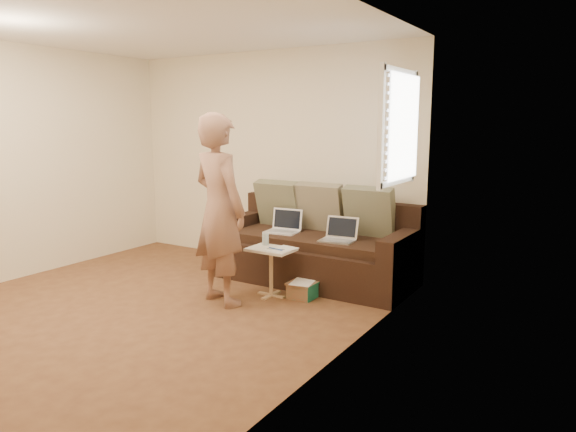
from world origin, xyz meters
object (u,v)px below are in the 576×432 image
object	(u,v)px
sofa	(313,243)
drinking_glass	(265,239)
laptop_white	(282,233)
side_table	(271,272)
striped_box	(303,290)
laptop_silver	(337,242)
person	(220,210)

from	to	relation	value
sofa	drinking_glass	size ratio (longest dim) A/B	18.33
sofa	laptop_white	xyz separation A→B (m)	(-0.37, -0.08, 0.10)
sofa	side_table	distance (m)	0.72
sofa	side_table	size ratio (longest dim) A/B	4.41
drinking_glass	striped_box	xyz separation A→B (m)	(0.43, 0.03, -0.47)
laptop_silver	striped_box	size ratio (longest dim) A/B	1.30
laptop_silver	side_table	size ratio (longest dim) A/B	0.70
striped_box	sofa	bearing A→B (deg)	109.16
sofa	laptop_white	world-z (taller)	sofa
sofa	laptop_white	bearing A→B (deg)	-167.56
drinking_glass	striped_box	bearing A→B (deg)	3.71
sofa	striped_box	distance (m)	0.70
sofa	side_table	xyz separation A→B (m)	(-0.10, -0.69, -0.18)
person	drinking_glass	world-z (taller)	person
laptop_white	person	world-z (taller)	person
sofa	person	distance (m)	1.28
person	drinking_glass	distance (m)	0.64
laptop_white	drinking_glass	xyz separation A→B (m)	(0.13, -0.52, 0.04)
person	striped_box	xyz separation A→B (m)	(0.62, 0.53, -0.84)
side_table	sofa	bearing A→B (deg)	81.45
side_table	laptop_white	bearing A→B (deg)	113.01
drinking_glass	side_table	bearing A→B (deg)	-35.66
laptop_silver	laptop_white	xyz separation A→B (m)	(-0.73, 0.08, 0.00)
laptop_silver	side_table	xyz separation A→B (m)	(-0.47, -0.53, -0.27)
side_table	drinking_glass	distance (m)	0.35
person	side_table	bearing A→B (deg)	-111.57
person	striped_box	size ratio (longest dim) A/B	6.84
laptop_white	striped_box	size ratio (longest dim) A/B	1.34
laptop_silver	person	xyz separation A→B (m)	(-0.79, -0.94, 0.40)
laptop_silver	person	world-z (taller)	person
drinking_glass	striped_box	distance (m)	0.64
laptop_white	side_table	xyz separation A→B (m)	(0.26, -0.61, -0.27)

